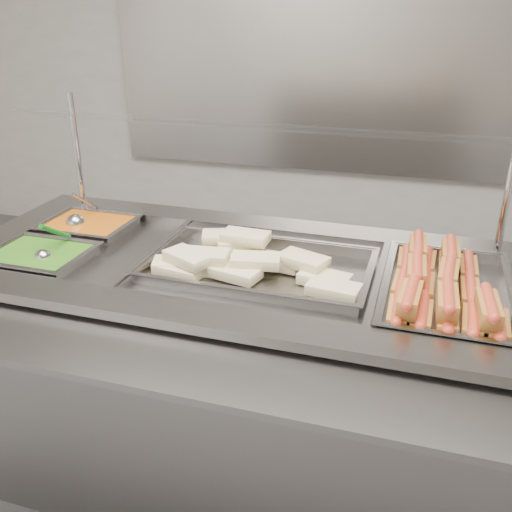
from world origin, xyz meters
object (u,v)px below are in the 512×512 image
(ladle, at_px, (76,222))
(serving_spoon, at_px, (45,253))
(sneeze_guard, at_px, (261,132))
(pan_hotdogs, at_px, (445,300))
(pan_wraps, at_px, (259,271))
(steam_counter, at_px, (242,378))

(ladle, height_order, serving_spoon, ladle)
(sneeze_guard, relative_size, pan_hotdogs, 2.97)
(pan_wraps, bearing_deg, steam_counter, 178.71)
(steam_counter, relative_size, serving_spoon, 10.57)
(steam_counter, xyz_separation_m, pan_hotdogs, (0.62, -0.01, 0.40))
(steam_counter, xyz_separation_m, ladle, (-0.67, 0.14, 0.45))
(steam_counter, height_order, serving_spoon, serving_spoon)
(serving_spoon, bearing_deg, steam_counter, 12.41)
(sneeze_guard, bearing_deg, serving_spoon, -150.36)
(sneeze_guard, distance_m, pan_wraps, 0.45)
(pan_hotdogs, xyz_separation_m, ladle, (-1.29, 0.16, 0.05))
(sneeze_guard, relative_size, serving_spoon, 9.22)
(sneeze_guard, bearing_deg, pan_wraps, -75.94)
(pan_wraps, bearing_deg, ladle, 168.77)
(sneeze_guard, xyz_separation_m, pan_wraps, (0.05, -0.22, -0.39))
(sneeze_guard, distance_m, pan_hotdogs, 0.77)
(pan_wraps, bearing_deg, serving_spoon, -168.77)
(steam_counter, distance_m, serving_spoon, 0.77)
(steam_counter, relative_size, sneeze_guard, 1.15)
(steam_counter, distance_m, pan_hotdogs, 0.74)
(ladle, relative_size, serving_spoon, 1.07)
(serving_spoon, bearing_deg, sneeze_guard, 29.64)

